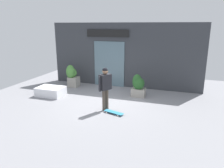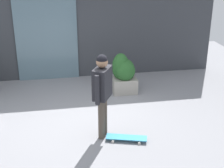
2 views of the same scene
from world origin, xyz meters
name	(u,v)px [view 2 (image 2 of 2)]	position (x,y,z in m)	size (l,w,h in m)	color
ground_plane	(86,121)	(0.00, 0.00, 0.00)	(12.00, 12.00, 0.00)	gray
building_facade	(73,19)	(-0.03, 2.95, 1.72)	(8.34, 0.31, 3.46)	#383A3F
skateboarder	(102,87)	(0.28, -0.71, 1.08)	(0.45, 0.59, 1.75)	#4C4238
skateboard	(126,138)	(0.72, -0.96, 0.06)	(0.85, 0.44, 0.08)	teal
planter_box_right	(124,73)	(1.16, 1.44, 0.55)	(0.64, 0.59, 1.07)	gray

